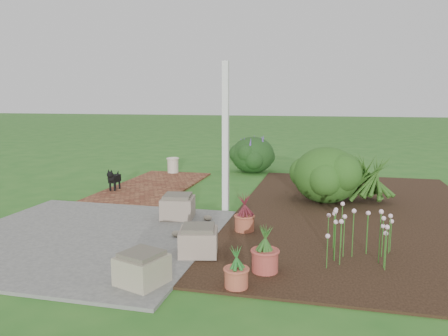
% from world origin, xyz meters
% --- Properties ---
extents(ground, '(80.00, 80.00, 0.00)m').
position_xyz_m(ground, '(0.00, 0.00, 0.00)').
color(ground, '#286720').
rests_on(ground, ground).
extents(concrete_patio, '(3.50, 3.50, 0.04)m').
position_xyz_m(concrete_patio, '(-1.25, -1.75, 0.02)').
color(concrete_patio, '#5B5B59').
rests_on(concrete_patio, ground).
extents(brick_path, '(1.60, 3.50, 0.04)m').
position_xyz_m(brick_path, '(-1.70, 1.75, 0.02)').
color(brick_path, brown).
rests_on(brick_path, ground).
extents(garden_bed, '(4.00, 7.00, 0.03)m').
position_xyz_m(garden_bed, '(2.50, 0.50, 0.01)').
color(garden_bed, black).
rests_on(garden_bed, ground).
extents(veranda_post, '(0.10, 0.10, 2.50)m').
position_xyz_m(veranda_post, '(0.30, 0.10, 1.25)').
color(veranda_post, white).
rests_on(veranda_post, ground).
extents(stone_trough_near, '(0.55, 0.55, 0.29)m').
position_xyz_m(stone_trough_near, '(0.17, -3.00, 0.18)').
color(stone_trough_near, gray).
rests_on(stone_trough_near, concrete_patio).
extents(stone_trough_mid, '(0.54, 0.54, 0.30)m').
position_xyz_m(stone_trough_mid, '(0.48, -2.05, 0.19)').
color(stone_trough_mid, gray).
rests_on(stone_trough_mid, concrete_patio).
extents(stone_trough_far, '(0.56, 0.56, 0.33)m').
position_xyz_m(stone_trough_far, '(-0.31, -0.60, 0.20)').
color(stone_trough_far, gray).
rests_on(stone_trough_far, concrete_patio).
extents(black_dog, '(0.16, 0.48, 0.41)m').
position_xyz_m(black_dog, '(-2.29, 1.08, 0.29)').
color(black_dog, black).
rests_on(black_dog, brick_path).
extents(cream_ceramic_urn, '(0.28, 0.28, 0.37)m').
position_xyz_m(cream_ceramic_urn, '(-1.85, 3.36, 0.22)').
color(cream_ceramic_urn, beige).
rests_on(cream_ceramic_urn, brick_path).
extents(evergreen_shrub, '(1.40, 1.40, 1.03)m').
position_xyz_m(evergreen_shrub, '(1.94, 1.17, 0.55)').
color(evergreen_shrub, '#173D10').
rests_on(evergreen_shrub, garden_bed).
extents(agapanthus_clump_back, '(1.48, 1.48, 1.02)m').
position_xyz_m(agapanthus_clump_back, '(2.71, 1.37, 0.54)').
color(agapanthus_clump_back, '#0D3610').
rests_on(agapanthus_clump_back, garden_bed).
extents(agapanthus_clump_front, '(1.10, 1.10, 0.78)m').
position_xyz_m(agapanthus_clump_front, '(1.70, 2.28, 0.42)').
color(agapanthus_clump_front, '#0C370C').
rests_on(agapanthus_clump_front, garden_bed).
extents(pink_flower_patch, '(1.16, 1.16, 0.62)m').
position_xyz_m(pink_flower_patch, '(2.35, -1.72, 0.34)').
color(pink_flower_patch, '#113D0F').
rests_on(pink_flower_patch, garden_bed).
extents(terracotta_pot_bronze, '(0.28, 0.28, 0.23)m').
position_xyz_m(terracotta_pot_bronze, '(0.84, -0.97, 0.14)').
color(terracotta_pot_bronze, '#A85339').
rests_on(terracotta_pot_bronze, garden_bed).
extents(terracotta_pot_small_left, '(0.31, 0.31, 0.20)m').
position_xyz_m(terracotta_pot_small_left, '(1.12, -2.85, 0.13)').
color(terracotta_pot_small_left, '#B4543D').
rests_on(terracotta_pot_small_left, garden_bed).
extents(terracotta_pot_small_right, '(0.34, 0.34, 0.24)m').
position_xyz_m(terracotta_pot_small_right, '(1.34, -2.38, 0.15)').
color(terracotta_pot_small_right, '#AE453B').
rests_on(terracotta_pot_small_right, garden_bed).
extents(purple_flowering_bush, '(1.34, 1.34, 0.95)m').
position_xyz_m(purple_flowering_bush, '(0.05, 4.17, 0.47)').
color(purple_flowering_bush, black).
rests_on(purple_flowering_bush, ground).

